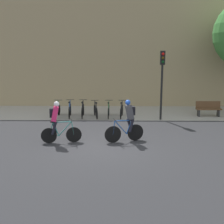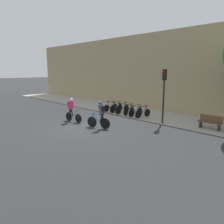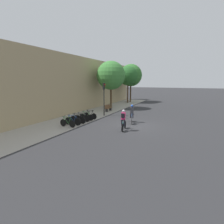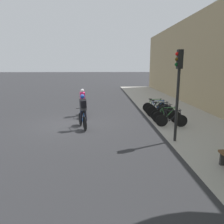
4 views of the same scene
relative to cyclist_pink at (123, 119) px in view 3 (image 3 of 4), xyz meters
name	(u,v)px [view 3 (image 3 of 4)]	position (x,y,z in m)	size (l,w,h in m)	color
ground	(136,125)	(2.08, -0.41, -0.95)	(200.00, 200.00, 0.00)	#2B2B2D
kerb_strip	(76,119)	(2.08, 6.34, -0.94)	(44.00, 4.50, 0.01)	#A39E93
building_facade	(56,85)	(2.08, 8.89, 2.68)	(44.00, 0.60, 7.25)	tan
cyclist_pink	(123,119)	(0.00, 0.00, 0.00)	(1.67, 0.52, 1.77)	black
cyclist_grey	(132,113)	(2.96, 0.27, 0.00)	(1.66, 0.64, 1.80)	black
parked_bike_0	(68,123)	(-1.04, 4.94, -0.55)	(0.46, 1.68, 0.97)	black
parked_bike_1	(73,121)	(-0.28, 4.94, -0.53)	(0.46, 1.72, 0.99)	black
parked_bike_2	(78,119)	(0.49, 4.94, -0.53)	(0.46, 1.76, 0.99)	black
parked_bike_3	(82,118)	(1.25, 4.94, -0.55)	(0.49, 1.63, 0.96)	black
parked_bike_4	(86,116)	(2.02, 4.94, -0.55)	(0.46, 1.69, 0.96)	black
parked_bike_5	(90,115)	(2.78, 4.94, -0.55)	(0.46, 1.67, 0.96)	black
traffic_light_pole	(104,93)	(5.00, 4.39, 1.71)	(0.26, 0.30, 3.84)	black
bench	(108,108)	(8.00, 5.33, -0.48)	(1.47, 0.44, 0.89)	brown
street_tree_0	(111,76)	(10.31, 6.00, 3.92)	(4.15, 4.15, 6.95)	#4C3823
street_tree_1	(128,76)	(18.23, 6.23, 4.09)	(3.60, 3.60, 6.85)	#4C3823
street_tree_2	(131,75)	(19.82, 6.21, 4.22)	(4.28, 4.28, 7.32)	#4C3823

